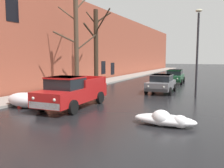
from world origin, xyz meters
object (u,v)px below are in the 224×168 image
Objects in this scene: bare_tree_second_along_sidewalk at (76,43)px; bare_tree_mid_block at (96,46)px; pickup_truck_red_approaching_near_lane at (72,92)px; sedan_grey_parked_kerbside_close at (161,83)px; street_lamp_post at (197,49)px; fire_hydrant at (19,102)px; sedan_green_parked_kerbside_mid at (175,76)px.

bare_tree_mid_block is at bearing 89.43° from bare_tree_second_along_sidewalk.
pickup_truck_red_approaching_near_lane reaches higher than sedan_grey_parked_kerbside_close.
bare_tree_second_along_sidewalk reaches higher than bare_tree_mid_block.
bare_tree_second_along_sidewalk is at bearing 120.91° from pickup_truck_red_approaching_near_lane.
bare_tree_second_along_sidewalk is 1.31× the size of street_lamp_post.
street_lamp_post reaches higher than pickup_truck_red_approaching_near_lane.
bare_tree_second_along_sidewalk is at bearing -156.26° from sedan_grey_parked_kerbside_close.
bare_tree_mid_block is 9.16m from pickup_truck_red_approaching_near_lane.
bare_tree_second_along_sidewalk is 10.95× the size of fire_hydrant.
bare_tree_mid_block is 9.52m from sedan_green_parked_kerbside_mid.
street_lamp_post is at bearing 42.88° from fire_hydrant.
sedan_green_parked_kerbside_mid is 9.69m from street_lamp_post.
fire_hydrant is (-5.55, -9.18, -0.39)m from sedan_grey_parked_kerbside_close.
sedan_grey_parked_kerbside_close is at bearing 151.82° from street_lamp_post.
bare_tree_second_along_sidewalk is at bearing -90.57° from bare_tree_mid_block.
bare_tree_mid_block is at bearing -129.98° from sedan_green_parked_kerbside_mid.
bare_tree_second_along_sidewalk is at bearing 95.17° from fire_hydrant.
bare_tree_mid_block reaches higher than pickup_truck_red_approaching_near_lane.
fire_hydrant is (-2.42, -1.46, -0.52)m from pickup_truck_red_approaching_near_lane.
pickup_truck_red_approaching_near_lane is 0.87× the size of street_lamp_post.
pickup_truck_red_approaching_near_lane is 2.87m from fire_hydrant.
street_lamp_post is (3.06, -8.82, 2.58)m from sedan_green_parked_kerbside_mid.
bare_tree_mid_block reaches higher than fire_hydrant.
bare_tree_second_along_sidewalk is 1.11× the size of bare_tree_mid_block.
street_lamp_post is at bearing -28.18° from sedan_grey_parked_kerbside_close.
bare_tree_mid_block is 1.78× the size of sedan_grey_parked_kerbside_close.
sedan_grey_parked_kerbside_close is 4.05m from street_lamp_post.
sedan_green_parked_kerbside_mid is (2.82, 15.06, -0.13)m from pickup_truck_red_approaching_near_lane.
bare_tree_mid_block is at bearing 175.84° from sedan_grey_parked_kerbside_close.
fire_hydrant is at bearing -121.17° from sedan_grey_parked_kerbside_close.
street_lamp_post is (8.85, -1.92, -0.48)m from bare_tree_mid_block.
bare_tree_mid_block is 1.36× the size of pickup_truck_red_approaching_near_lane.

